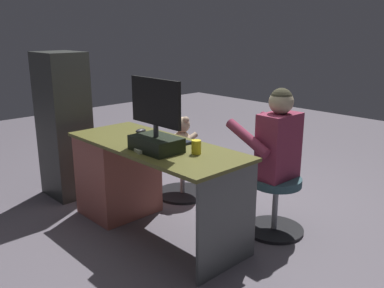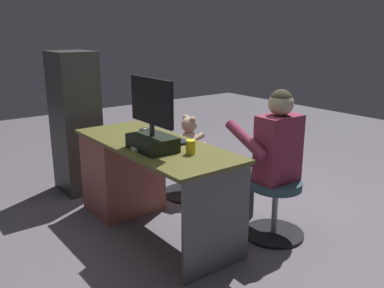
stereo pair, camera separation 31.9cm
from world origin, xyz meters
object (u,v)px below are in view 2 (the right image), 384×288
at_px(tv_remote, 142,140).
at_px(monitor, 152,129).
at_px(person, 269,151).
at_px(office_chair_teddy, 189,170).
at_px(keyboard, 167,138).
at_px(teddy_bear, 190,134).
at_px(visitor_chair, 275,204).
at_px(desk, 129,170).
at_px(cup, 191,147).
at_px(computer_mouse, 144,130).

bearing_deg(tv_remote, monitor, 177.44).
bearing_deg(person, office_chair_teddy, 1.29).
height_order(keyboard, tv_remote, keyboard).
distance_m(office_chair_teddy, teddy_bear, 0.35).
bearing_deg(keyboard, visitor_chair, -140.50).
height_order(monitor, tv_remote, monitor).
relative_size(keyboard, visitor_chair, 0.91).
bearing_deg(desk, person, -144.85).
bearing_deg(cup, visitor_chair, -111.04).
relative_size(computer_mouse, visitor_chair, 0.21).
bearing_deg(desk, tv_remote, 171.42).
distance_m(keyboard, computer_mouse, 0.32).
relative_size(cup, office_chair_teddy, 0.19).
distance_m(desk, office_chair_teddy, 0.66).
distance_m(monitor, tv_remote, 0.28).
height_order(tv_remote, teddy_bear, teddy_bear).
relative_size(desk, teddy_bear, 4.68).
height_order(office_chair_teddy, visitor_chair, same).
height_order(monitor, office_chair_teddy, monitor).
bearing_deg(visitor_chair, cup, 68.96).
bearing_deg(keyboard, monitor, 125.20).
xyz_separation_m(computer_mouse, office_chair_teddy, (0.07, -0.52, -0.48)).
relative_size(desk, computer_mouse, 15.84).
xyz_separation_m(keyboard, visitor_chair, (-0.65, -0.54, -0.46)).
distance_m(cup, person, 0.65).
bearing_deg(desk, monitor, 169.63).
relative_size(keyboard, person, 0.37).
relative_size(keyboard, cup, 4.35).
bearing_deg(person, desk, 35.15).
distance_m(cup, tv_remote, 0.49).
bearing_deg(tv_remote, office_chair_teddy, -54.85).
height_order(computer_mouse, person, person).
height_order(tv_remote, person, person).
bearing_deg(keyboard, teddy_bear, -52.98).
xyz_separation_m(keyboard, tv_remote, (0.07, 0.18, -0.00)).
xyz_separation_m(monitor, tv_remote, (0.24, -0.05, -0.14)).
bearing_deg(desk, teddy_bear, -89.11).
bearing_deg(person, keyboard, 43.31).
relative_size(desk, visitor_chair, 3.30).
bearing_deg(teddy_bear, computer_mouse, 97.76).
bearing_deg(tv_remote, person, -121.46).
bearing_deg(visitor_chair, tv_remote, 44.94).
distance_m(desk, teddy_bear, 0.69).
xyz_separation_m(desk, visitor_chair, (-1.03, -0.67, -0.12)).
distance_m(desk, monitor, 0.74).
relative_size(tv_remote, teddy_bear, 0.46).
bearing_deg(computer_mouse, teddy_bear, -82.24).
height_order(desk, monitor, monitor).
bearing_deg(visitor_chair, teddy_bear, 0.70).
bearing_deg(computer_mouse, desk, 63.80).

